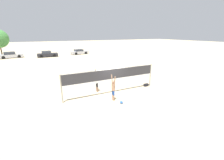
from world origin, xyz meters
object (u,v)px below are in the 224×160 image
object	(u,v)px
volleyball	(121,102)
parked_car_far	(11,55)
gear_bag	(146,85)
parked_car_mid	(47,54)
player_spiker	(113,88)
parked_car_near	(79,52)
player_blocker	(97,80)
volleyball_net	(112,75)

from	to	relation	value
volleyball	parked_car_far	size ratio (longest dim) A/B	0.05
gear_bag	parked_car_mid	size ratio (longest dim) A/B	0.11
player_spiker	parked_car_near	size ratio (longest dim) A/B	0.45
player_spiker	volleyball	distance (m)	1.35
parked_car_near	parked_car_far	size ratio (longest dim) A/B	0.95
player_spiker	gear_bag	xyz separation A→B (m)	(4.65, 1.53, -0.99)
player_blocker	parked_car_near	distance (m)	27.58
parked_car_mid	player_blocker	bearing A→B (deg)	-83.07
volleyball	parked_car_mid	bearing A→B (deg)	96.46
parked_car_near	parked_car_far	xyz separation A→B (m)	(-15.43, 0.57, 0.03)
volleyball_net	volleyball	distance (m)	2.78
parked_car_near	parked_car_mid	xyz separation A→B (m)	(-7.95, -1.32, 0.03)
volleyball_net	parked_car_mid	world-z (taller)	volleyball_net
volleyball	gear_bag	xyz separation A→B (m)	(4.36, 2.38, 0.02)
volleyball	parked_car_mid	xyz separation A→B (m)	(-3.28, 28.99, 0.50)
volleyball_net	player_spiker	size ratio (longest dim) A/B	4.20
player_spiker	parked_car_near	world-z (taller)	player_spiker
player_spiker	gear_bag	world-z (taller)	player_spiker
volleyball_net	parked_car_mid	size ratio (longest dim) A/B	1.99
player_blocker	gear_bag	size ratio (longest dim) A/B	4.27
gear_bag	player_blocker	bearing A→B (deg)	170.04
volleyball_net	parked_car_near	world-z (taller)	volleyball_net
player_blocker	parked_car_mid	size ratio (longest dim) A/B	0.47
volleyball_net	parked_car_far	size ratio (longest dim) A/B	1.80
volleyball_net	player_spiker	bearing A→B (deg)	-112.61
player_blocker	parked_car_near	size ratio (longest dim) A/B	0.45
player_spiker	gear_bag	distance (m)	5.00
parked_car_mid	volleyball	bearing A→B (deg)	-82.16
volleyball	parked_car_near	size ratio (longest dim) A/B	0.05
volleyball_net	player_blocker	xyz separation A→B (m)	(-1.08, 1.03, -0.61)
volleyball_net	player_spiker	world-z (taller)	volleyball_net
volleyball	parked_car_near	xyz separation A→B (m)	(4.67, 30.31, 0.47)
player_spiker	parked_car_mid	size ratio (longest dim) A/B	0.47
volleyball_net	gear_bag	distance (m)	4.37
gear_bag	parked_car_far	xyz separation A→B (m)	(-15.12, 28.50, 0.48)
volleyball_net	parked_car_near	bearing A→B (deg)	81.12
gear_bag	parked_car_mid	distance (m)	27.69
parked_car_far	volleyball_net	bearing A→B (deg)	-78.81
player_blocker	parked_car_mid	distance (m)	25.83
player_spiker	parked_car_mid	distance (m)	28.30
gear_bag	volleyball_net	bearing A→B (deg)	-178.19
player_spiker	gear_bag	bearing A→B (deg)	-71.83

